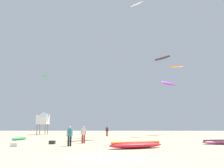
{
  "coord_description": "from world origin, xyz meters",
  "views": [
    {
      "loc": [
        0.6,
        -13.22,
        1.75
      ],
      "look_at": [
        0.0,
        20.77,
        7.7
      ],
      "focal_mm": 37.62,
      "sensor_mm": 36.0,
      "label": 1
    }
  ],
  "objects_px": {
    "person_left": "(83,133)",
    "kite_aloft_7": "(176,67)",
    "kite_grounded_near": "(136,145)",
    "lifeguard_tower": "(43,118)",
    "person_foreground": "(70,134)",
    "cooler_box": "(15,145)",
    "kite_grounded_mid": "(220,142)",
    "kite_aloft_5": "(162,58)",
    "kite_aloft_4": "(137,4)",
    "gear_bag": "(52,142)",
    "kite_aloft_3": "(168,83)",
    "person_midground": "(107,130)",
    "kite_aloft_6": "(44,76)",
    "kite_grounded_far": "(19,138)"
  },
  "relations": [
    {
      "from": "kite_aloft_3",
      "to": "kite_aloft_7",
      "type": "distance_m",
      "value": 9.1
    },
    {
      "from": "kite_grounded_mid",
      "to": "kite_grounded_near",
      "type": "bearing_deg",
      "value": -152.96
    },
    {
      "from": "lifeguard_tower",
      "to": "person_left",
      "type": "bearing_deg",
      "value": -63.19
    },
    {
      "from": "person_midground",
      "to": "kite_aloft_6",
      "type": "xyz_separation_m",
      "value": [
        -15.29,
        14.95,
        12.12
      ]
    },
    {
      "from": "kite_aloft_5",
      "to": "kite_grounded_near",
      "type": "bearing_deg",
      "value": -107.67
    },
    {
      "from": "person_foreground",
      "to": "gear_bag",
      "type": "relative_size",
      "value": 2.96
    },
    {
      "from": "kite_grounded_mid",
      "to": "gear_bag",
      "type": "xyz_separation_m",
      "value": [
        -15.54,
        -0.18,
        -0.04
      ]
    },
    {
      "from": "gear_bag",
      "to": "kite_aloft_5",
      "type": "height_order",
      "value": "kite_aloft_5"
    },
    {
      "from": "kite_grounded_near",
      "to": "kite_aloft_3",
      "type": "distance_m",
      "value": 28.33
    },
    {
      "from": "person_left",
      "to": "kite_aloft_4",
      "type": "height_order",
      "value": "kite_aloft_4"
    },
    {
      "from": "person_left",
      "to": "kite_aloft_4",
      "type": "distance_m",
      "value": 29.1
    },
    {
      "from": "kite_grounded_mid",
      "to": "cooler_box",
      "type": "bearing_deg",
      "value": -170.85
    },
    {
      "from": "person_foreground",
      "to": "person_midground",
      "type": "relative_size",
      "value": 1.06
    },
    {
      "from": "person_left",
      "to": "kite_aloft_5",
      "type": "height_order",
      "value": "kite_aloft_5"
    },
    {
      "from": "lifeguard_tower",
      "to": "kite_aloft_3",
      "type": "relative_size",
      "value": 0.99
    },
    {
      "from": "kite_grounded_near",
      "to": "kite_aloft_4",
      "type": "relative_size",
      "value": 1.62
    },
    {
      "from": "person_midground",
      "to": "person_left",
      "type": "relative_size",
      "value": 0.95
    },
    {
      "from": "person_foreground",
      "to": "person_left",
      "type": "height_order",
      "value": "person_foreground"
    },
    {
      "from": "kite_aloft_3",
      "to": "kite_grounded_mid",
      "type": "bearing_deg",
      "value": -90.74
    },
    {
      "from": "kite_aloft_5",
      "to": "kite_aloft_4",
      "type": "bearing_deg",
      "value": 149.93
    },
    {
      "from": "person_left",
      "to": "cooler_box",
      "type": "relative_size",
      "value": 2.93
    },
    {
      "from": "lifeguard_tower",
      "to": "kite_aloft_3",
      "type": "xyz_separation_m",
      "value": [
        23.56,
        -0.26,
        6.45
      ]
    },
    {
      "from": "kite_grounded_far",
      "to": "cooler_box",
      "type": "bearing_deg",
      "value": -69.93
    },
    {
      "from": "kite_aloft_4",
      "to": "kite_aloft_7",
      "type": "bearing_deg",
      "value": 48.54
    },
    {
      "from": "person_midground",
      "to": "cooler_box",
      "type": "bearing_deg",
      "value": -3.15
    },
    {
      "from": "person_foreground",
      "to": "cooler_box",
      "type": "relative_size",
      "value": 2.96
    },
    {
      "from": "kite_grounded_near",
      "to": "kite_aloft_7",
      "type": "height_order",
      "value": "kite_aloft_7"
    },
    {
      "from": "kite_grounded_near",
      "to": "kite_aloft_3",
      "type": "bearing_deg",
      "value": 71.84
    },
    {
      "from": "kite_aloft_6",
      "to": "kite_grounded_far",
      "type": "bearing_deg",
      "value": -78.17
    },
    {
      "from": "kite_grounded_near",
      "to": "lifeguard_tower",
      "type": "bearing_deg",
      "value": 120.62
    },
    {
      "from": "cooler_box",
      "to": "kite_aloft_6",
      "type": "xyz_separation_m",
      "value": [
        -8.43,
        33.66,
        12.87
      ]
    },
    {
      "from": "person_left",
      "to": "kite_aloft_7",
      "type": "distance_m",
      "value": 34.69
    },
    {
      "from": "kite_aloft_4",
      "to": "kite_aloft_6",
      "type": "height_order",
      "value": "kite_aloft_4"
    },
    {
      "from": "person_midground",
      "to": "kite_aloft_7",
      "type": "bearing_deg",
      "value": 147.05
    },
    {
      "from": "person_left",
      "to": "gear_bag",
      "type": "distance_m",
      "value": 3.04
    },
    {
      "from": "person_midground",
      "to": "kite_aloft_6",
      "type": "bearing_deg",
      "value": -117.39
    },
    {
      "from": "person_midground",
      "to": "kite_aloft_3",
      "type": "bearing_deg",
      "value": 132.9
    },
    {
      "from": "kite_grounded_near",
      "to": "kite_aloft_3",
      "type": "xyz_separation_m",
      "value": [
        8.35,
        25.44,
        9.25
      ]
    },
    {
      "from": "kite_grounded_far",
      "to": "gear_bag",
      "type": "relative_size",
      "value": 5.56
    },
    {
      "from": "kite_grounded_near",
      "to": "kite_grounded_mid",
      "type": "bearing_deg",
      "value": 27.04
    },
    {
      "from": "kite_aloft_6",
      "to": "kite_aloft_7",
      "type": "xyz_separation_m",
      "value": [
        30.01,
        -2.56,
        1.36
      ]
    },
    {
      "from": "person_left",
      "to": "lifeguard_tower",
      "type": "bearing_deg",
      "value": 25.73
    },
    {
      "from": "person_foreground",
      "to": "kite_aloft_3",
      "type": "relative_size",
      "value": 0.4
    },
    {
      "from": "kite_grounded_near",
      "to": "cooler_box",
      "type": "relative_size",
      "value": 8.08
    },
    {
      "from": "cooler_box",
      "to": "kite_grounded_mid",
      "type": "bearing_deg",
      "value": 9.15
    },
    {
      "from": "person_midground",
      "to": "kite_grounded_mid",
      "type": "distance_m",
      "value": 19.31
    },
    {
      "from": "person_foreground",
      "to": "person_left",
      "type": "relative_size",
      "value": 1.01
    },
    {
      "from": "gear_bag",
      "to": "kite_aloft_3",
      "type": "relative_size",
      "value": 0.13
    },
    {
      "from": "kite_grounded_near",
      "to": "kite_aloft_7",
      "type": "xyz_separation_m",
      "value": [
        11.75,
        32.33,
        14.13
      ]
    },
    {
      "from": "gear_bag",
      "to": "kite_aloft_3",
      "type": "height_order",
      "value": "kite_aloft_3"
    }
  ]
}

